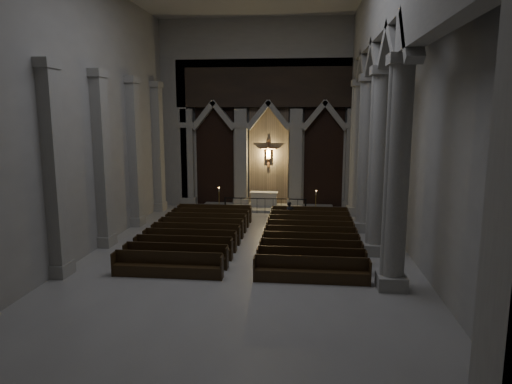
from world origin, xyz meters
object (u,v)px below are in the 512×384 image
Objects in this scene: candle_stand_left at (219,206)px; pews at (252,239)px; altar at (264,199)px; worshipper at (290,213)px; altar_rail at (265,203)px; candle_stand_right at (316,208)px.

pews is at bearing -67.06° from candle_stand_left.
pews is (0.22, -8.52, -0.30)m from altar.
altar is 8.53m from pews.
candle_stand_left is 1.24× the size of worshipper.
altar_rail is 3.89× the size of worshipper.
candle_stand_left is 5.17m from worshipper.
candle_stand_right is (5.94, 0.10, -0.03)m from candle_stand_left.
altar_rail is at bearing -82.65° from altar.
candle_stand_right is at bearing 65.59° from pews.
altar_rail is (0.22, -1.68, 0.05)m from altar.
candle_stand_left is at bearing -177.62° from altar_rail.
candle_stand_left reaches higher than altar.
pews is at bearing -114.41° from candle_stand_right.
pews is 7.42× the size of worshipper.
altar reaches higher than pews.
altar_rail is at bearing 179.61° from candle_stand_right.
altar_rail is at bearing 90.00° from pews.
altar_rail is 6.85m from pews.
candle_stand_right reaches higher than pews.
altar_rail is at bearing 101.26° from worshipper.
candle_stand_right reaches higher than altar_rail.
worshipper is at bearing -30.43° from candle_stand_left.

